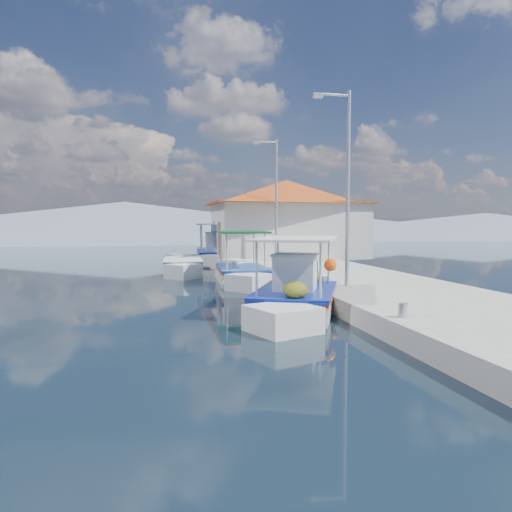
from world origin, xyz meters
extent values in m
plane|color=black|center=(0.00, 0.00, 0.00)|extent=(160.00, 160.00, 0.00)
cube|color=#B0AEA5|center=(5.90, 6.00, 0.25)|extent=(5.00, 44.00, 0.50)
cylinder|color=#A5A8AD|center=(3.80, -3.00, 0.65)|extent=(0.20, 0.20, 0.30)
cylinder|color=#A5A8AD|center=(3.80, 2.00, 0.65)|extent=(0.20, 0.20, 0.30)
cylinder|color=#A5A8AD|center=(3.80, 8.00, 0.65)|extent=(0.20, 0.20, 0.30)
cylinder|color=#A5A8AD|center=(3.80, 14.00, 0.65)|extent=(0.20, 0.20, 0.30)
cube|color=silver|center=(2.55, 0.60, 0.20)|extent=(3.35, 4.32, 0.85)
cube|color=silver|center=(1.52, 2.94, 0.30)|extent=(1.82, 1.82, 0.93)
cube|color=silver|center=(3.55, -1.67, 0.20)|extent=(1.77, 1.77, 0.80)
cube|color=navy|center=(2.55, 0.60, 0.59)|extent=(3.45, 4.45, 0.05)
cube|color=#AB0E20|center=(2.55, 0.60, 0.52)|extent=(3.45, 4.45, 0.04)
cube|color=yellow|center=(2.55, 0.60, 0.45)|extent=(3.45, 4.45, 0.04)
cube|color=navy|center=(2.55, 0.60, 0.65)|extent=(3.45, 4.43, 0.04)
cube|color=brown|center=(2.55, 0.60, 0.62)|extent=(3.17, 4.19, 0.04)
cube|color=silver|center=(2.65, 0.36, 1.11)|extent=(1.45, 1.49, 0.98)
cube|color=silver|center=(2.65, 0.36, 1.62)|extent=(1.58, 1.61, 0.05)
cylinder|color=beige|center=(1.18, 1.77, 1.34)|extent=(0.06, 0.06, 1.42)
cylinder|color=beige|center=(2.61, 2.40, 1.34)|extent=(0.06, 0.06, 1.42)
cylinder|color=beige|center=(2.48, -1.20, 1.34)|extent=(0.06, 0.06, 1.42)
cylinder|color=beige|center=(3.92, -0.57, 1.34)|extent=(0.06, 0.06, 1.42)
cube|color=silver|center=(2.55, 0.60, 2.05)|extent=(3.44, 4.36, 0.06)
ellipsoid|color=#3F4412|center=(1.72, 1.60, 0.88)|extent=(0.68, 0.74, 0.51)
ellipsoid|color=#3F4412|center=(2.11, 2.26, 0.84)|extent=(0.57, 0.63, 0.43)
ellipsoid|color=#3F4412|center=(3.35, -0.79, 0.85)|extent=(0.61, 0.67, 0.45)
sphere|color=#FF4D08|center=(3.15, 1.45, 1.29)|extent=(0.36, 0.36, 0.36)
cube|color=silver|center=(2.21, 7.32, 0.20)|extent=(2.01, 3.48, 0.86)
cube|color=silver|center=(2.08, 9.59, 0.31)|extent=(1.85, 1.85, 0.96)
cube|color=silver|center=(2.34, 5.12, 0.20)|extent=(1.80, 1.80, 0.82)
cube|color=navy|center=(2.21, 7.32, 0.60)|extent=(2.07, 3.59, 0.05)
cube|color=#AB0E20|center=(2.21, 7.32, 0.53)|extent=(2.07, 3.59, 0.05)
cube|color=yellow|center=(2.21, 7.32, 0.46)|extent=(2.07, 3.59, 0.04)
cube|color=#1B51A3|center=(2.21, 7.32, 0.66)|extent=(2.08, 3.56, 0.05)
cube|color=brown|center=(2.21, 7.32, 0.64)|extent=(1.86, 3.41, 0.05)
cylinder|color=beige|center=(1.40, 8.70, 1.37)|extent=(0.06, 0.06, 1.46)
cylinder|color=beige|center=(2.86, 8.78, 1.37)|extent=(0.06, 0.06, 1.46)
cylinder|color=beige|center=(1.56, 5.86, 1.37)|extent=(0.06, 0.06, 1.46)
cylinder|color=beige|center=(3.02, 5.94, 1.37)|extent=(0.06, 0.06, 1.46)
cube|color=#0C401E|center=(2.21, 7.32, 2.09)|extent=(2.10, 3.49, 0.06)
cube|color=silver|center=(0.08, 11.53, 0.21)|extent=(1.90, 3.38, 0.92)
cube|color=silver|center=(-0.03, 13.73, 0.33)|extent=(1.77, 1.77, 1.02)
cube|color=silver|center=(0.18, 9.39, 0.21)|extent=(1.72, 1.72, 0.87)
cube|color=navy|center=(0.08, 11.53, 0.64)|extent=(1.96, 3.48, 0.06)
cube|color=#AB0E20|center=(0.08, 11.53, 0.56)|extent=(1.96, 3.48, 0.05)
cube|color=yellow|center=(0.08, 11.53, 0.49)|extent=(1.96, 3.48, 0.04)
cube|color=silver|center=(0.08, 11.53, 0.71)|extent=(1.97, 3.45, 0.05)
cube|color=brown|center=(0.08, 11.53, 0.68)|extent=(1.76, 3.31, 0.05)
cube|color=silver|center=(2.37, 16.98, 0.23)|extent=(2.48, 4.31, 0.98)
cube|color=silver|center=(2.16, 19.74, 0.35)|extent=(2.20, 2.20, 1.08)
cube|color=silver|center=(2.58, 14.30, 0.23)|extent=(2.14, 2.14, 0.93)
cube|color=navy|center=(2.37, 16.98, 0.68)|extent=(2.55, 4.44, 0.06)
cube|color=#AB0E20|center=(2.37, 16.98, 0.60)|extent=(2.55, 4.44, 0.05)
cube|color=yellow|center=(2.37, 16.98, 0.53)|extent=(2.55, 4.44, 0.04)
cube|color=navy|center=(2.37, 16.98, 0.75)|extent=(2.57, 4.40, 0.05)
cube|color=brown|center=(2.37, 16.98, 0.72)|extent=(2.30, 4.21, 0.05)
cube|color=silver|center=(2.39, 16.67, 1.29)|extent=(1.29, 1.43, 1.13)
cube|color=silver|center=(2.39, 16.67, 1.88)|extent=(1.41, 1.54, 0.06)
cylinder|color=beige|center=(1.37, 18.65, 1.55)|extent=(0.07, 0.07, 1.65)
cylinder|color=beige|center=(3.10, 18.78, 1.55)|extent=(0.07, 0.07, 1.65)
cylinder|color=beige|center=(1.64, 15.17, 1.55)|extent=(0.07, 0.07, 1.65)
cylinder|color=beige|center=(3.37, 15.30, 1.55)|extent=(0.07, 0.07, 1.65)
cube|color=silver|center=(2.37, 16.98, 2.37)|extent=(2.58, 4.32, 0.07)
cube|color=silver|center=(6.20, 15.00, 2.00)|extent=(8.00, 6.00, 3.00)
cube|color=#A23D16|center=(6.20, 15.00, 3.55)|extent=(8.64, 6.48, 0.10)
pyramid|color=#A23D16|center=(6.20, 15.00, 4.20)|extent=(10.49, 10.49, 1.40)
cube|color=brown|center=(2.22, 14.00, 1.50)|extent=(0.06, 1.00, 2.00)
cube|color=navy|center=(2.22, 16.50, 2.10)|extent=(0.06, 1.20, 0.90)
cylinder|color=#A5A8AD|center=(4.60, 2.00, 3.50)|extent=(0.12, 0.12, 6.00)
cylinder|color=#A5A8AD|center=(4.10, 2.00, 6.35)|extent=(1.00, 0.08, 0.08)
cube|color=#A5A8AD|center=(3.60, 2.00, 6.30)|extent=(0.30, 0.14, 0.14)
cylinder|color=#A5A8AD|center=(4.60, 11.00, 3.50)|extent=(0.12, 0.12, 6.00)
cylinder|color=#A5A8AD|center=(4.10, 11.00, 6.35)|extent=(1.00, 0.08, 0.08)
cube|color=#A5A8AD|center=(3.60, 11.00, 6.30)|extent=(0.30, 0.14, 0.14)
cone|color=slate|center=(-5.00, 56.00, 2.45)|extent=(96.00, 96.00, 5.50)
cone|color=slate|center=(25.00, 56.00, 1.60)|extent=(76.80, 76.80, 3.80)
cone|color=slate|center=(50.00, 56.00, 1.80)|extent=(89.60, 89.60, 4.20)
camera|label=1|loc=(-1.31, -12.31, 2.51)|focal=34.38mm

